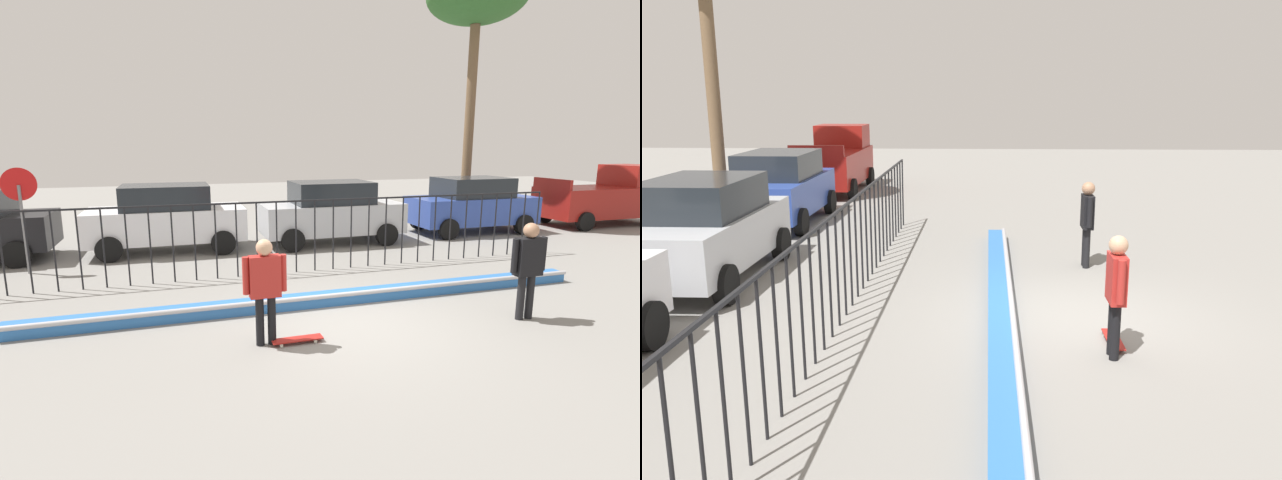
{
  "view_description": "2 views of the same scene",
  "coord_description": "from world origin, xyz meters",
  "views": [
    {
      "loc": [
        -2.71,
        -7.01,
        3.03
      ],
      "look_at": [
        0.19,
        2.25,
        1.03
      ],
      "focal_mm": 26.27,
      "sensor_mm": 36.0,
      "label": 1
    },
    {
      "loc": [
        -9.59,
        1.34,
        3.45
      ],
      "look_at": [
        0.5,
        1.74,
        1.12
      ],
      "focal_mm": 36.32,
      "sensor_mm": 36.0,
      "label": 2
    }
  ],
  "objects": [
    {
      "name": "ground_plane",
      "position": [
        0.0,
        0.0,
        0.0
      ],
      "size": [
        60.0,
        60.0,
        0.0
      ],
      "primitive_type": "plane",
      "color": "gray"
    },
    {
      "name": "parked_car_blue",
      "position": [
        7.12,
        6.82,
        0.97
      ],
      "size": [
        4.3,
        2.12,
        1.9
      ],
      "rotation": [
        0.0,
        0.0,
        -0.04
      ],
      "color": "#2D479E",
      "rests_on": "ground"
    },
    {
      "name": "skateboard",
      "position": [
        -1.02,
        -0.44,
        0.06
      ],
      "size": [
        0.8,
        0.2,
        0.07
      ],
      "rotation": [
        0.0,
        0.0,
        0.1
      ],
      "color": "#A51E19",
      "rests_on": "ground"
    },
    {
      "name": "skateboarder",
      "position": [
        -1.49,
        -0.34,
        0.99
      ],
      "size": [
        0.67,
        0.25,
        1.65
      ],
      "rotation": [
        0.0,
        0.0,
        0.53
      ],
      "color": "black",
      "rests_on": "ground"
    },
    {
      "name": "perimeter_fence",
      "position": [
        0.0,
        3.55,
        1.07
      ],
      "size": [
        14.04,
        0.04,
        1.73
      ],
      "color": "black",
      "rests_on": "ground"
    },
    {
      "name": "parked_car_silver",
      "position": [
        1.9,
        6.59,
        0.97
      ],
      "size": [
        4.3,
        2.12,
        1.9
      ],
      "rotation": [
        0.0,
        0.0,
        -0.07
      ],
      "color": "#B7BABF",
      "rests_on": "ground"
    },
    {
      "name": "camera_operator",
      "position": [
        3.05,
        -0.63,
        1.03
      ],
      "size": [
        0.69,
        0.26,
        1.72
      ],
      "rotation": [
        0.0,
        0.0,
        2.17
      ],
      "color": "black",
      "rests_on": "ground"
    },
    {
      "name": "pickup_truck",
      "position": [
        12.93,
        6.69,
        1.04
      ],
      "size": [
        4.7,
        2.12,
        2.24
      ],
      "rotation": [
        0.0,
        0.0,
        -0.08
      ],
      "color": "maroon",
      "rests_on": "ground"
    },
    {
      "name": "bowl_coping_ledge",
      "position": [
        0.0,
        1.12,
        0.12
      ],
      "size": [
        11.0,
        0.4,
        0.27
      ],
      "color": "#2D6BB7",
      "rests_on": "ground"
    }
  ]
}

